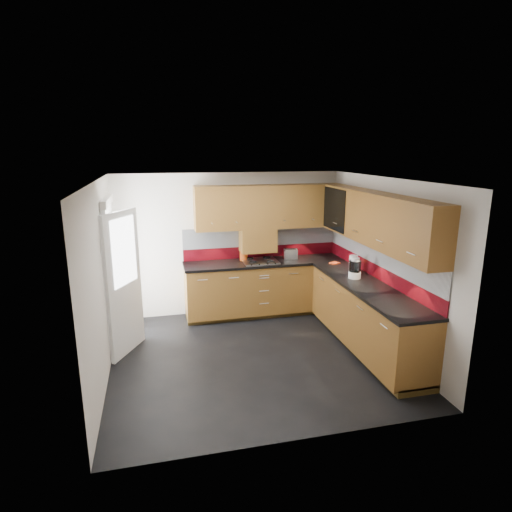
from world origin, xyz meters
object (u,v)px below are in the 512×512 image
object	(u,v)px
toaster	(291,254)
food_processor	(355,269)
utensil_pot	(244,255)
gas_hob	(260,261)

from	to	relation	value
toaster	food_processor	bearing A→B (deg)	-67.34
utensil_pot	toaster	world-z (taller)	utensil_pot
gas_hob	utensil_pot	world-z (taller)	utensil_pot
food_processor	gas_hob	bearing A→B (deg)	132.52
food_processor	utensil_pot	bearing A→B (deg)	134.74
gas_hob	toaster	size ratio (longest dim) A/B	2.29
utensil_pot	toaster	xyz separation A→B (m)	(0.81, -0.06, -0.02)
gas_hob	toaster	bearing A→B (deg)	10.22
utensil_pot	food_processor	xyz separation A→B (m)	(1.37, -1.38, 0.04)
toaster	utensil_pot	bearing A→B (deg)	175.96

